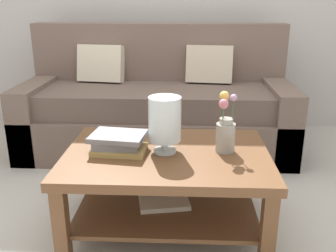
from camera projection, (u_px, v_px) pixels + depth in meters
The scene contains 6 objects.
ground_plane at pixel (157, 199), 2.51m from camera, with size 10.00×10.00×0.00m, color #B7B2A8.
couch at pixel (157, 107), 3.29m from camera, with size 2.25×0.90×1.06m.
coffee_table at pixel (167, 174), 2.10m from camera, with size 1.11×0.79×0.47m.
book_stack_main at pixel (118, 143), 2.05m from camera, with size 0.31×0.25×0.10m.
glass_hurricane_vase at pixel (165, 120), 2.00m from camera, with size 0.18×0.18×0.31m.
flower_pitcher at pixel (225, 131), 2.03m from camera, with size 0.10×0.11×0.33m.
Camera 1 is at (0.17, -2.22, 1.27)m, focal length 40.29 mm.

